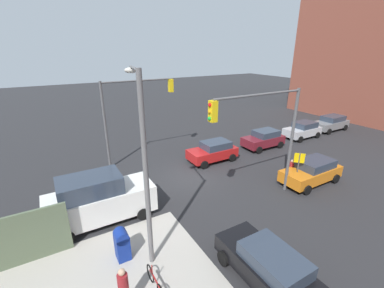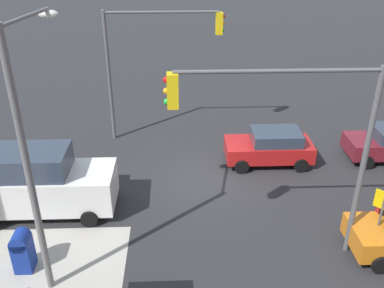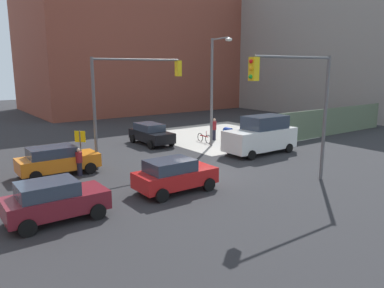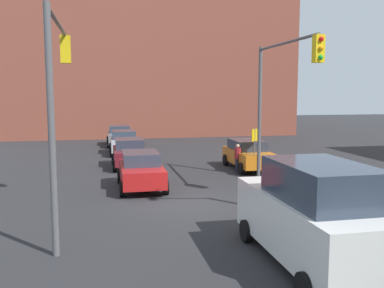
% 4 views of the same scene
% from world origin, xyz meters
% --- Properties ---
extents(ground_plane, '(120.00, 120.00, 0.00)m').
position_xyz_m(ground_plane, '(0.00, 0.00, 0.00)').
color(ground_plane, '#28282B').
extents(traffic_signal_nw_corner, '(6.19, 0.36, 6.50)m').
position_xyz_m(traffic_signal_nw_corner, '(-2.11, 4.50, 4.67)').
color(traffic_signal_nw_corner, '#59595B').
rests_on(traffic_signal_nw_corner, ground).
extents(traffic_signal_se_corner, '(5.68, 0.36, 6.50)m').
position_xyz_m(traffic_signal_se_corner, '(2.32, -4.50, 4.64)').
color(traffic_signal_se_corner, '#59595B').
rests_on(traffic_signal_se_corner, ground).
extents(street_lamp_corner, '(0.86, 2.63, 8.00)m').
position_xyz_m(street_lamp_corner, '(5.13, 5.44, 4.70)').
color(street_lamp_corner, slate).
rests_on(street_lamp_corner, ground).
extents(warning_sign_two_way, '(0.48, 0.48, 2.40)m').
position_xyz_m(warning_sign_two_way, '(-5.40, 4.58, 1.64)').
color(warning_sign_two_way, '#4C4C4C').
rests_on(warning_sign_two_way, ground).
extents(mailbox_blue, '(0.56, 0.64, 1.43)m').
position_xyz_m(mailbox_blue, '(6.20, 5.00, 0.76)').
color(mailbox_blue, navy).
rests_on(mailbox_blue, ground).
extents(coupe_red, '(3.95, 2.02, 1.62)m').
position_xyz_m(coupe_red, '(-3.05, -1.60, 0.84)').
color(coupe_red, '#B21919').
rests_on(coupe_red, ground).
extents(van_white_delivery, '(5.40, 2.32, 2.62)m').
position_xyz_m(van_white_delivery, '(6.45, 1.80, 1.28)').
color(van_white_delivery, white).
rests_on(van_white_delivery, ground).
extents(pedestrian_waiting, '(0.36, 0.36, 1.54)m').
position_xyz_m(pedestrian_waiting, '(-5.80, 3.80, 0.79)').
color(pedestrian_waiting, maroon).
rests_on(pedestrian_waiting, ground).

